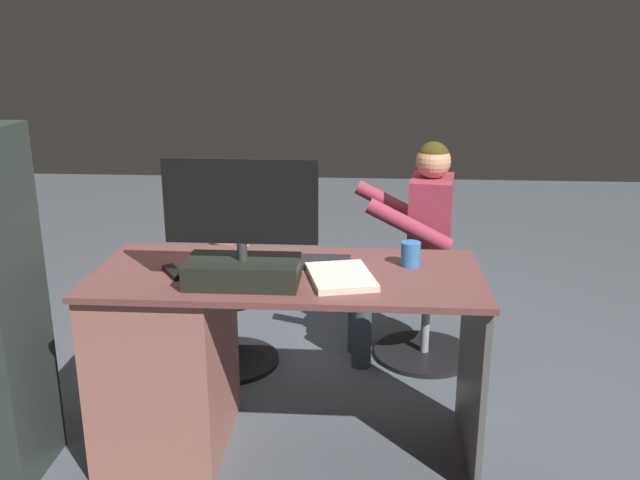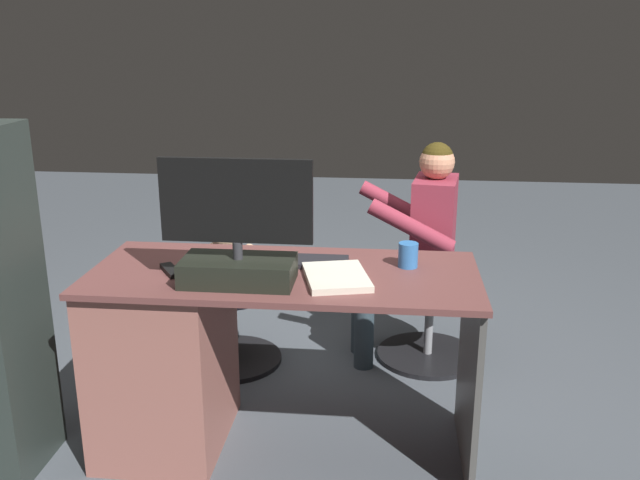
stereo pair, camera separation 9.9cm
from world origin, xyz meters
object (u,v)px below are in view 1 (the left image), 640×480
tv_remote (173,272)px  keyboard (297,261)px  monitor (242,247)px  teddy_bear (225,254)px  visitor_chair (426,314)px  person (414,238)px  computer_mouse (225,256)px  cup (411,254)px  office_chair_teddy (227,319)px  desk (190,354)px

tv_remote → keyboard: bearing=165.4°
monitor → keyboard: (-0.17, -0.23, -0.13)m
teddy_bear → visitor_chair: teddy_bear is taller
tv_remote → person: (-0.96, -0.91, -0.12)m
tv_remote → teddy_bear: 0.81m
computer_mouse → teddy_bear: bearing=-77.8°
keyboard → teddy_bear: (0.42, -0.63, -0.18)m
monitor → computer_mouse: monitor is taller
monitor → visitor_chair: monitor is taller
computer_mouse → teddy_bear: size_ratio=0.27×
cup → tv_remote: cup is taller
monitor → teddy_bear: 0.95m
tv_remote → office_chair_teddy: bearing=-125.6°
keyboard → person: (-0.51, -0.76, -0.12)m
computer_mouse → teddy_bear: computer_mouse is taller
computer_mouse → person: person is taller
cup → person: size_ratio=0.09×
cup → office_chair_teddy: size_ratio=0.19×
tv_remote → visitor_chair: (-1.04, -0.92, -0.53)m
monitor → person: bearing=-124.5°
desk → monitor: size_ratio=2.72×
person → desk: bearing=42.6°
office_chair_teddy → computer_mouse: bearing=102.5°
computer_mouse → cup: bearing=178.5°
keyboard → computer_mouse: bearing=-4.9°
person → computer_mouse: bearing=42.4°
cup → tv_remote: 0.91m
computer_mouse → office_chair_teddy: computer_mouse is taller
cup → visitor_chair: cup is taller
desk → tv_remote: bearing=62.9°
teddy_bear → office_chair_teddy: bearing=90.0°
desk → person: 1.29m
desk → person: size_ratio=1.31×
computer_mouse → person: size_ratio=0.09×
keyboard → cup: cup is taller
cup → teddy_bear: 1.09m
tv_remote → person: person is taller
keyboard → tv_remote: bearing=18.9°
computer_mouse → tv_remote: (0.16, 0.18, -0.01)m
monitor → tv_remote: monitor is taller
visitor_chair → cup: bearing=79.4°
teddy_bear → visitor_chair: size_ratio=0.67×
desk → keyboard: 0.57m
monitor → teddy_bear: size_ratio=1.54×
visitor_chair → teddy_bear: bearing=7.7°
person → visitor_chair: bearing=-171.7°
computer_mouse → office_chair_teddy: bearing=-77.5°
computer_mouse → cup: 0.74m
person → teddy_bear: bearing=7.6°
cup → office_chair_teddy: (0.87, -0.62, -0.56)m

